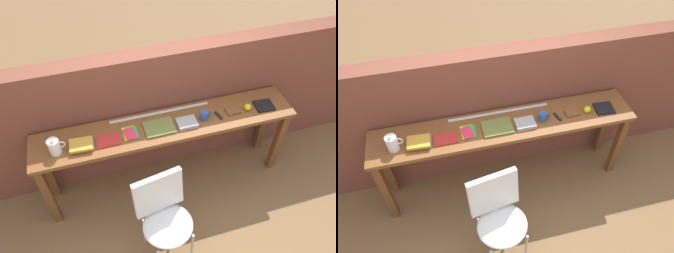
% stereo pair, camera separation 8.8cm
% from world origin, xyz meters
% --- Properties ---
extents(ground_plane, '(40.00, 40.00, 0.00)m').
position_xyz_m(ground_plane, '(0.00, 0.00, 0.00)').
color(ground_plane, brown).
extents(brick_wall_back, '(6.00, 0.20, 1.47)m').
position_xyz_m(brick_wall_back, '(0.00, 0.64, 0.73)').
color(brick_wall_back, brown).
rests_on(brick_wall_back, ground).
extents(sideboard, '(2.50, 0.44, 0.88)m').
position_xyz_m(sideboard, '(0.00, 0.30, 0.74)').
color(sideboard, brown).
rests_on(sideboard, ground).
extents(chair_white_moulded, '(0.51, 0.52, 0.89)m').
position_xyz_m(chair_white_moulded, '(-0.22, -0.40, 0.53)').
color(chair_white_moulded, white).
rests_on(chair_white_moulded, ground).
extents(pitcher_white, '(0.14, 0.10, 0.18)m').
position_xyz_m(pitcher_white, '(-1.00, 0.24, 0.96)').
color(pitcher_white, white).
rests_on(pitcher_white, sideboard).
extents(book_stack_leftmost, '(0.22, 0.18, 0.05)m').
position_xyz_m(book_stack_leftmost, '(-0.79, 0.25, 0.91)').
color(book_stack_leftmost, '#9E9EA3').
rests_on(book_stack_leftmost, sideboard).
extents(magazine_cycling, '(0.21, 0.15, 0.01)m').
position_xyz_m(magazine_cycling, '(-0.56, 0.25, 0.89)').
color(magazine_cycling, red).
rests_on(magazine_cycling, sideboard).
extents(pamphlet_pile_colourful, '(0.14, 0.18, 0.01)m').
position_xyz_m(pamphlet_pile_colourful, '(-0.35, 0.28, 0.89)').
color(pamphlet_pile_colourful, orange).
rests_on(pamphlet_pile_colourful, sideboard).
extents(book_open_centre, '(0.28, 0.21, 0.02)m').
position_xyz_m(book_open_centre, '(-0.08, 0.27, 0.89)').
color(book_open_centre, olive).
rests_on(book_open_centre, sideboard).
extents(book_grey_hardcover, '(0.19, 0.15, 0.04)m').
position_xyz_m(book_grey_hardcover, '(0.18, 0.25, 0.90)').
color(book_grey_hardcover, '#9E9EA3').
rests_on(book_grey_hardcover, sideboard).
extents(mug, '(0.11, 0.08, 0.09)m').
position_xyz_m(mug, '(0.36, 0.27, 0.92)').
color(mug, '#2D4C8C').
rests_on(mug, sideboard).
extents(multitool_folded, '(0.05, 0.11, 0.02)m').
position_xyz_m(multitool_folded, '(0.51, 0.27, 0.89)').
color(multitool_folded, black).
rests_on(multitool_folded, sideboard).
extents(leather_journal_brown, '(0.14, 0.11, 0.02)m').
position_xyz_m(leather_journal_brown, '(0.66, 0.28, 0.89)').
color(leather_journal_brown, brown).
rests_on(leather_journal_brown, sideboard).
extents(sports_ball_small, '(0.07, 0.07, 0.07)m').
position_xyz_m(sports_ball_small, '(0.81, 0.27, 0.91)').
color(sports_ball_small, yellow).
rests_on(sports_ball_small, sideboard).
extents(book_repair_rightmost, '(0.19, 0.17, 0.02)m').
position_xyz_m(book_repair_rightmost, '(0.99, 0.26, 0.89)').
color(book_repair_rightmost, black).
rests_on(book_repair_rightmost, sideboard).
extents(ruler_metal_back_edge, '(0.98, 0.03, 0.00)m').
position_xyz_m(ruler_metal_back_edge, '(-0.02, 0.47, 0.88)').
color(ruler_metal_back_edge, silver).
rests_on(ruler_metal_back_edge, sideboard).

